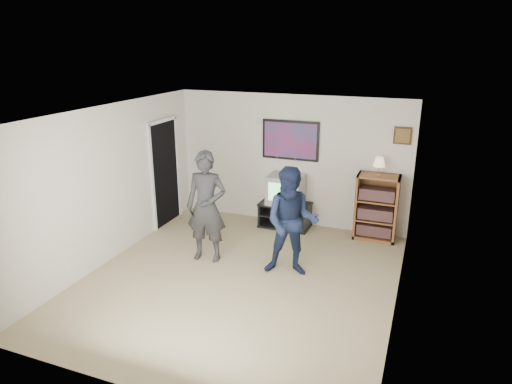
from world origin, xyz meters
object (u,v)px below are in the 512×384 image
Objects in this scene: bookshelf at (376,207)px; person_short at (292,222)px; media_stand at (285,215)px; person_tall at (206,207)px; crt_television at (286,189)px.

person_short is (-1.04, -1.81, 0.25)m from bookshelf.
person_short is at bearing -119.92° from bookshelf.
media_stand is 2.04m from person_tall.
person_short is (1.42, 0.01, -0.06)m from person_tall.
person_tall reaches higher than crt_television.
media_stand is 0.53× the size of person_tall.
crt_television is 1.87m from person_short.
person_short is at bearing -68.92° from media_stand.
person_short reaches higher than crt_television.
bookshelf is at bearing 48.56° from person_short.
media_stand is 0.52m from crt_television.
crt_television is at bearing -178.29° from bookshelf.
person_tall is at bearing 168.86° from person_short.
person_short is (0.64, -1.76, 0.09)m from crt_television.
person_tall is (-0.77, -1.76, 0.67)m from media_stand.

